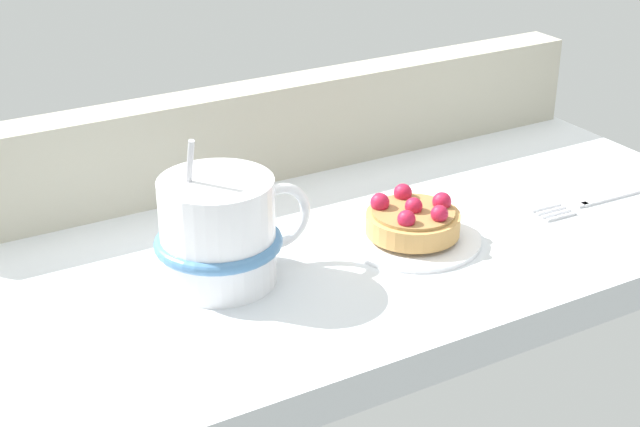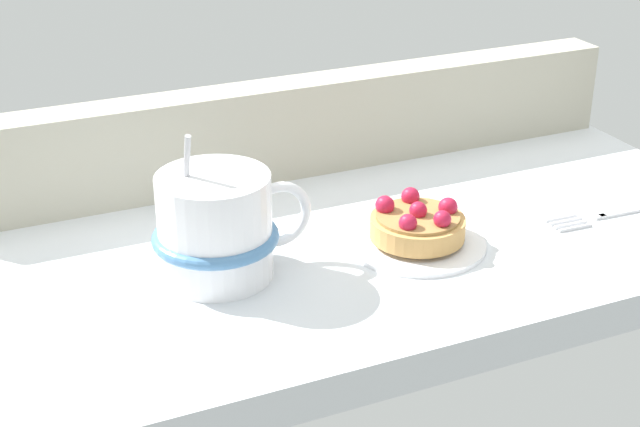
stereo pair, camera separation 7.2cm
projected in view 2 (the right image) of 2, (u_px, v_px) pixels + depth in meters
ground_plane at (366, 251)px, 85.34cm from camera, size 73.11×36.82×3.33cm
window_rail_back at (296, 127)px, 95.88cm from camera, size 71.65×4.42×9.62cm
dessert_plate at (417, 241)px, 82.61cm from camera, size 12.17×12.17×0.86cm
raspberry_tart at (417, 223)px, 81.90cm from camera, size 8.31×8.31×3.42cm
coffee_mug at (217, 227)px, 76.17cm from camera, size 13.63×10.39×12.65cm
dessert_fork at (626, 210)px, 88.51cm from camera, size 17.00×2.57×0.60cm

